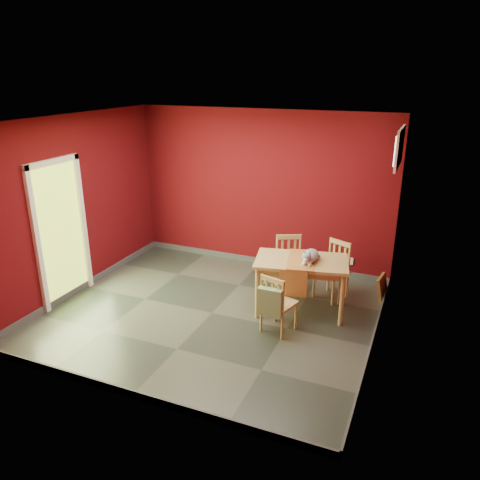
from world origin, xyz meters
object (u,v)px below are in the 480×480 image
at_px(chair_far_left, 289,264).
at_px(picture_frame, 382,288).
at_px(cat, 310,254).
at_px(chair_far_right, 333,269).
at_px(dining_table, 301,266).
at_px(chair_near, 277,303).
at_px(tote_bag, 270,302).

height_order(chair_far_left, picture_frame, chair_far_left).
bearing_deg(cat, chair_far_right, 64.39).
xyz_separation_m(dining_table, chair_far_right, (0.33, 0.63, -0.25)).
xyz_separation_m(chair_near, tote_bag, (-0.03, -0.20, 0.10)).
height_order(dining_table, chair_far_right, chair_far_right).
xyz_separation_m(dining_table, chair_far_left, (-0.33, 0.55, -0.24)).
relative_size(dining_table, chair_near, 1.70).
distance_m(chair_far_left, tote_bag, 1.42).
distance_m(tote_bag, picture_frame, 2.11).
xyz_separation_m(chair_far_right, picture_frame, (0.72, 0.20, -0.26)).
distance_m(chair_far_right, picture_frame, 0.79).
bearing_deg(cat, chair_near, -118.21).
xyz_separation_m(chair_far_right, tote_bag, (-0.49, -1.49, 0.07)).
relative_size(chair_near, picture_frame, 2.13).
distance_m(chair_far_left, chair_near, 1.23).
xyz_separation_m(chair_far_right, cat, (-0.21, -0.64, 0.46)).
bearing_deg(dining_table, chair_far_left, 121.24).
distance_m(dining_table, tote_bag, 0.89).
xyz_separation_m(chair_far_right, chair_near, (-0.46, -1.29, -0.03)).
xyz_separation_m(dining_table, cat, (0.12, -0.00, 0.21)).
distance_m(dining_table, chair_far_right, 0.76).
bearing_deg(chair_far_right, cat, -108.11).
bearing_deg(chair_far_left, cat, -50.56).
distance_m(chair_near, picture_frame, 1.91).
height_order(dining_table, chair_near, chair_near).
bearing_deg(picture_frame, tote_bag, -125.58).
bearing_deg(dining_table, chair_far_right, 62.50).
distance_m(dining_table, picture_frame, 1.44).
relative_size(chair_far_left, chair_far_right, 1.02).
relative_size(chair_far_left, tote_bag, 2.03).
relative_size(dining_table, picture_frame, 3.61).
bearing_deg(chair_far_left, dining_table, -58.76).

